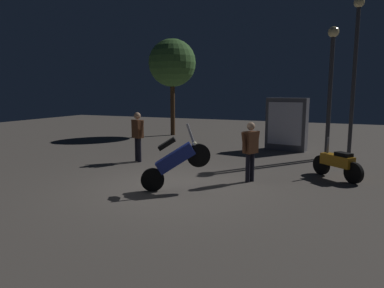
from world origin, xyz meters
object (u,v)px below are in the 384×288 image
(person_rider_beside, at_px, (138,132))
(streetlamp_near, at_px, (355,59))
(kiosk_billboard, at_px, (286,124))
(streetlamp_far, at_px, (331,75))
(motorcycle_orange_parked_left, at_px, (337,163))
(person_bystander_far, at_px, (250,147))
(motorcycle_blue_foreground, at_px, (175,160))

(person_rider_beside, bearing_deg, streetlamp_near, -35.78)
(person_rider_beside, xyz_separation_m, kiosk_billboard, (4.25, 4.35, 0.05))
(person_rider_beside, height_order, streetlamp_far, streetlamp_far)
(motorcycle_orange_parked_left, height_order, streetlamp_near, streetlamp_near)
(motorcycle_orange_parked_left, xyz_separation_m, kiosk_billboard, (-1.98, 4.24, 0.61))
(motorcycle_orange_parked_left, xyz_separation_m, streetlamp_near, (0.37, 4.03, 3.08))
(person_rider_beside, height_order, person_bystander_far, person_rider_beside)
(motorcycle_orange_parked_left, relative_size, streetlamp_near, 0.23)
(person_bystander_far, relative_size, streetlamp_far, 0.35)
(person_rider_beside, xyz_separation_m, person_bystander_far, (4.12, -1.11, -0.06))
(motorcycle_blue_foreground, relative_size, streetlamp_near, 0.29)
(motorcycle_blue_foreground, height_order, person_bystander_far, motorcycle_blue_foreground)
(motorcycle_blue_foreground, bearing_deg, kiosk_billboard, 51.64)
(person_bystander_far, distance_m, kiosk_billboard, 5.46)
(person_rider_beside, distance_m, person_bystander_far, 4.27)
(motorcycle_blue_foreground, bearing_deg, motorcycle_orange_parked_left, 12.22)
(motorcycle_orange_parked_left, relative_size, kiosk_billboard, 0.62)
(person_rider_beside, bearing_deg, motorcycle_orange_parked_left, -66.89)
(person_rider_beside, relative_size, streetlamp_far, 0.37)
(streetlamp_near, distance_m, kiosk_billboard, 3.41)
(motorcycle_orange_parked_left, xyz_separation_m, person_rider_beside, (-6.23, -0.11, 0.56))
(person_rider_beside, xyz_separation_m, streetlamp_near, (6.59, 4.13, 2.52))
(motorcycle_blue_foreground, height_order, streetlamp_far, streetlamp_far)
(kiosk_billboard, bearing_deg, person_bystander_far, 96.74)
(person_bystander_far, xyz_separation_m, kiosk_billboard, (0.13, 5.46, 0.12))
(motorcycle_blue_foreground, relative_size, streetlamp_far, 0.36)
(motorcycle_blue_foreground, distance_m, kiosk_billboard, 7.18)
(kiosk_billboard, bearing_deg, person_rider_beside, 53.73)
(motorcycle_orange_parked_left, xyz_separation_m, streetlamp_far, (-0.38, 2.77, 2.45))
(motorcycle_blue_foreground, height_order, motorcycle_orange_parked_left, motorcycle_blue_foreground)
(person_rider_beside, height_order, streetlamp_near, streetlamp_near)
(streetlamp_near, bearing_deg, motorcycle_blue_foreground, -119.88)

